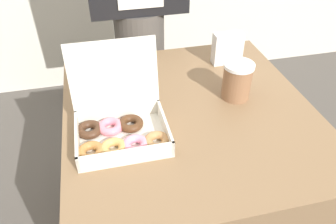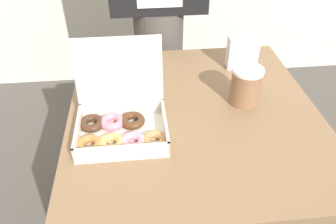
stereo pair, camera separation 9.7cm
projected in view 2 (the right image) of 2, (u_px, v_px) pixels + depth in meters
table at (190, 180)px, 1.33m from camera, size 0.84×0.89×0.72m
donut_box at (119, 123)px, 1.00m from camera, size 0.30×0.25×0.27m
coffee_cup at (246, 86)px, 1.11m from camera, size 0.11×0.11×0.13m
napkin_holder at (242, 52)px, 1.31m from camera, size 0.12×0.05×0.13m
person_customer at (158, 8)px, 1.53m from camera, size 0.44×0.24×1.59m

